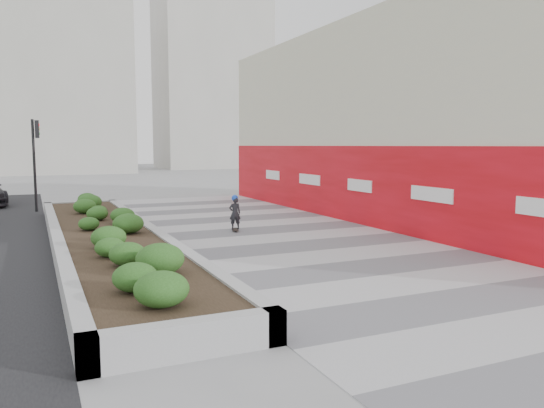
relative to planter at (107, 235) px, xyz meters
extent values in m
plane|color=gray|center=(5.50, -7.00, -0.42)|extent=(160.00, 160.00, 0.00)
cube|color=#A8A8AD|center=(5.50, -4.00, -0.41)|extent=(8.00, 36.00, 0.01)
cube|color=beige|center=(12.50, 2.00, 3.58)|extent=(6.00, 24.00, 8.00)
cube|color=red|center=(9.52, 2.00, 1.08)|extent=(0.12, 24.00, 3.00)
cube|color=#9E9EA0|center=(0.00, -8.85, -0.14)|extent=(3.00, 0.30, 0.55)
cube|color=#9E9EA0|center=(0.00, 8.85, -0.14)|extent=(3.00, 0.30, 0.55)
cube|color=#9E9EA0|center=(-1.35, 0.00, -0.14)|extent=(0.30, 18.00, 0.55)
cube|color=#9E9EA0|center=(1.35, 0.00, -0.14)|extent=(0.30, 18.00, 0.55)
cube|color=#2D2116|center=(0.00, 0.00, -0.17)|extent=(2.40, 17.40, 0.50)
cylinder|color=black|center=(-1.80, 10.50, 1.68)|extent=(0.12, 0.12, 4.20)
cube|color=black|center=(-1.62, 10.50, 3.33)|extent=(0.18, 0.28, 0.80)
cube|color=#ADAAA3|center=(0.50, 48.00, 9.58)|extent=(16.00, 12.00, 20.00)
cube|color=#ADAAA3|center=(20.50, 53.00, 11.58)|extent=(14.00, 10.00, 24.00)
cylinder|color=#595654|center=(6.00, -4.00, -0.42)|extent=(0.44, 0.44, 0.01)
cube|color=black|center=(4.54, 1.43, -0.35)|extent=(0.40, 0.75, 0.02)
imported|color=black|center=(4.54, 1.43, 0.23)|extent=(0.45, 0.32, 1.15)
sphere|color=blue|center=(4.54, 1.43, 0.76)|extent=(0.23, 0.23, 0.23)
camera|label=1|loc=(-1.90, -15.95, 2.60)|focal=35.00mm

